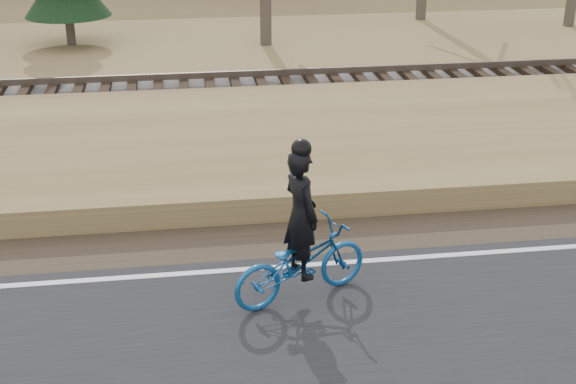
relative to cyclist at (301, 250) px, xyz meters
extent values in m
plane|color=#96804C|center=(1.70, 0.65, -0.76)|extent=(120.00, 120.00, 0.00)
cube|color=black|center=(1.70, -1.85, -0.73)|extent=(120.00, 6.00, 0.06)
cube|color=silver|center=(1.70, 0.85, -0.70)|extent=(120.00, 0.12, 0.01)
cube|color=#473A2B|center=(1.70, 1.85, -0.74)|extent=(120.00, 1.60, 0.04)
cube|color=#96804C|center=(1.70, 4.85, -0.54)|extent=(120.00, 5.00, 0.44)
cube|color=slate|center=(1.70, 8.65, -0.54)|extent=(120.00, 3.00, 0.45)
cube|color=black|center=(1.70, 8.65, -0.24)|extent=(120.00, 2.40, 0.14)
cube|color=brown|center=(1.70, 7.93, -0.10)|extent=(120.00, 0.07, 0.15)
cube|color=brown|center=(1.70, 9.37, -0.10)|extent=(120.00, 0.07, 0.15)
imported|color=#144E8C|center=(0.00, 0.00, -0.19)|extent=(2.08, 1.38, 1.03)
imported|color=black|center=(0.00, 0.00, 0.52)|extent=(0.62, 0.75, 1.74)
sphere|color=black|center=(0.00, 0.00, 1.41)|extent=(0.26, 0.26, 0.26)
cylinder|color=brown|center=(-4.61, 16.15, -0.17)|extent=(0.28, 0.28, 1.19)
camera|label=1|loc=(-1.50, -9.21, 4.83)|focal=50.00mm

